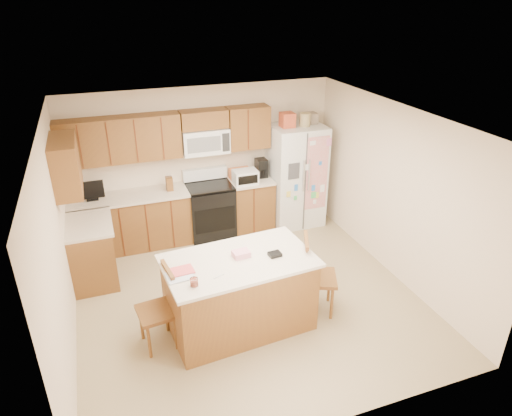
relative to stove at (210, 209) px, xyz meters
name	(u,v)px	position (x,y,z in m)	size (l,w,h in m)	color
ground	(247,296)	(0.00, -1.94, -0.47)	(4.50, 4.50, 0.00)	#9A8760
room_shell	(246,203)	(0.00, -1.94, 0.97)	(4.60, 4.60, 2.52)	beige
cabinetry	(151,197)	(-0.98, -0.15, 0.44)	(3.36, 1.56, 2.15)	brown
stove	(210,209)	(0.00, 0.00, 0.00)	(0.76, 0.65, 1.13)	black
refrigerator	(296,175)	(1.57, -0.06, 0.45)	(0.90, 0.79, 2.04)	white
island	(239,293)	(-0.28, -2.48, 0.02)	(1.86, 1.17, 1.07)	brown
windsor_chair_left	(159,310)	(-1.27, -2.47, 0.01)	(0.47, 0.49, 1.03)	brown
windsor_chair_back	(221,274)	(-0.35, -1.88, -0.06)	(0.46, 0.45, 0.87)	brown
windsor_chair_right	(317,277)	(0.77, -2.52, 0.04)	(0.59, 0.60, 1.08)	brown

